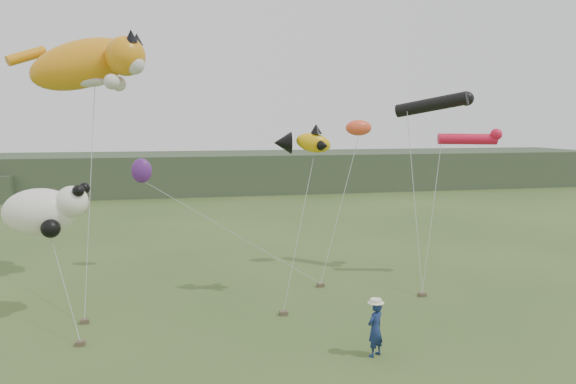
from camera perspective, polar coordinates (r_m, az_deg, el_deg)
The scene contains 9 objects.
ground at distance 17.97m, azimuth 1.46°, elevation -16.81°, with size 120.00×120.00×0.00m, color #385123.
headland at distance 60.88m, azimuth -11.58°, elevation 1.86°, with size 90.00×13.00×4.00m.
festival_attendant at distance 18.21m, azimuth 8.85°, elevation -13.59°, with size 0.64×0.42×1.76m, color navy.
sandbag_anchors at distance 22.28m, azimuth -3.84°, elevation -11.80°, with size 13.77×4.96×0.15m.
cat_kite at distance 27.16m, azimuth -19.29°, elevation 12.26°, with size 6.19×3.30×3.34m.
fish_kite at distance 22.93m, azimuth 1.46°, elevation 5.09°, with size 2.44×1.60×1.28m.
tube_kites at distance 27.77m, azimuth 15.99°, elevation 7.60°, with size 4.07×3.61×2.48m.
panda_kite at distance 22.65m, azimuth -23.44°, elevation -1.78°, with size 3.12×2.02×1.94m.
misc_kites at distance 27.71m, azimuth -3.98°, elevation 4.34°, with size 11.66×2.67×3.09m.
Camera 1 is at (-3.96, -15.95, 7.27)m, focal length 35.00 mm.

